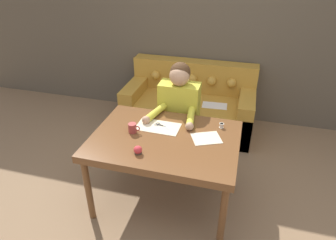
{
  "coord_description": "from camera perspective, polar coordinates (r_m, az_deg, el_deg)",
  "views": [
    {
      "loc": [
        0.51,
        -2.01,
        2.24
      ],
      "look_at": [
        -0.13,
        0.29,
        0.85
      ],
      "focal_mm": 32.0,
      "sensor_mm": 36.0,
      "label": 1
    }
  ],
  "objects": [
    {
      "name": "ground_plane",
      "position": [
        3.05,
        0.86,
        -16.95
      ],
      "size": [
        16.0,
        16.0,
        0.0
      ],
      "primitive_type": "plane",
      "color": "#846647"
    },
    {
      "name": "pattern_paper_offcut",
      "position": [
        2.7,
        7.31,
        -3.46
      ],
      "size": [
        0.31,
        0.29,
        0.0
      ],
      "color": "beige",
      "rests_on": "dining_table"
    },
    {
      "name": "scissors",
      "position": [
        2.87,
        -1.37,
        -1.04
      ],
      "size": [
        0.2,
        0.1,
        0.01
      ],
      "color": "silver",
      "rests_on": "dining_table"
    },
    {
      "name": "pin_cushion",
      "position": [
        2.49,
        -5.75,
        -5.74
      ],
      "size": [
        0.07,
        0.07,
        0.07
      ],
      "color": "#4C3828",
      "rests_on": "dining_table"
    },
    {
      "name": "pattern_paper_main",
      "position": [
        2.85,
        -1.9,
        -1.27
      ],
      "size": [
        0.42,
        0.24,
        0.0
      ],
      "color": "beige",
      "rests_on": "dining_table"
    },
    {
      "name": "couch",
      "position": [
        4.19,
        4.13,
        2.75
      ],
      "size": [
        1.72,
        0.85,
        0.87
      ],
      "color": "#B7842D",
      "rests_on": "ground_plane"
    },
    {
      "name": "wall_back",
      "position": [
        4.21,
        8.43,
        17.08
      ],
      "size": [
        8.0,
        0.06,
        2.6
      ],
      "color": "brown",
      "rests_on": "ground_plane"
    },
    {
      "name": "mug",
      "position": [
        2.77,
        -6.76,
        -1.52
      ],
      "size": [
        0.11,
        0.08,
        0.09
      ],
      "color": "#9E3833",
      "rests_on": "dining_table"
    },
    {
      "name": "thread_spool",
      "position": [
        2.87,
        10.16,
        -1.05
      ],
      "size": [
        0.04,
        0.04,
        0.05
      ],
      "color": "beige",
      "rests_on": "dining_table"
    },
    {
      "name": "dining_table",
      "position": [
        2.74,
        -0.6,
        -4.59
      ],
      "size": [
        1.32,
        0.95,
        0.75
      ],
      "color": "brown",
      "rests_on": "ground_plane"
    },
    {
      "name": "person",
      "position": [
        3.28,
        2.07,
        0.89
      ],
      "size": [
        0.51,
        0.63,
        1.23
      ],
      "color": "#33281E",
      "rests_on": "ground_plane"
    }
  ]
}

